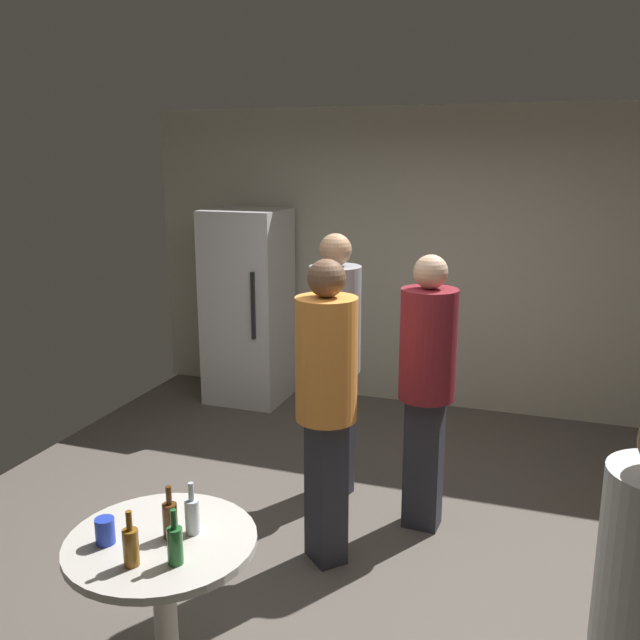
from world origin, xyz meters
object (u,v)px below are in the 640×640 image
(foreground_table, at_px, (162,561))
(person_in_orange_shirt, at_px, (326,390))
(beer_bottle_amber, at_px, (131,546))
(refrigerator, at_px, (248,306))
(plastic_cup_blue, at_px, (105,531))
(person_in_gray_shirt, at_px, (335,345))
(person_in_maroon_shirt, at_px, (427,372))
(beer_bottle_clear, at_px, (192,515))
(beer_bottle_green, at_px, (175,544))
(beer_bottle_brown, at_px, (170,519))

(foreground_table, xyz_separation_m, person_in_orange_shirt, (0.33, 1.18, 0.40))
(beer_bottle_amber, bearing_deg, refrigerator, 108.34)
(plastic_cup_blue, bearing_deg, person_in_gray_shirt, 81.30)
(person_in_maroon_shirt, distance_m, person_in_gray_shirt, 0.70)
(foreground_table, height_order, plastic_cup_blue, plastic_cup_blue)
(person_in_gray_shirt, height_order, person_in_orange_shirt, person_in_gray_shirt)
(plastic_cup_blue, bearing_deg, beer_bottle_clear, 32.06)
(beer_bottle_amber, distance_m, person_in_orange_shirt, 1.44)
(person_in_orange_shirt, bearing_deg, foreground_table, 27.46)
(foreground_table, height_order, person_in_maroon_shirt, person_in_maroon_shirt)
(plastic_cup_blue, xyz_separation_m, person_in_maroon_shirt, (0.97, 1.84, 0.22))
(beer_bottle_amber, height_order, person_in_orange_shirt, person_in_orange_shirt)
(foreground_table, relative_size, person_in_gray_shirt, 0.44)
(beer_bottle_green, distance_m, person_in_orange_shirt, 1.34)
(beer_bottle_clear, xyz_separation_m, person_in_maroon_shirt, (0.67, 1.65, 0.19))
(beer_bottle_brown, height_order, plastic_cup_blue, beer_bottle_brown)
(beer_bottle_brown, height_order, person_in_gray_shirt, person_in_gray_shirt)
(person_in_gray_shirt, bearing_deg, beer_bottle_amber, 11.42)
(beer_bottle_green, bearing_deg, beer_bottle_clear, 102.34)
(beer_bottle_green, xyz_separation_m, person_in_orange_shirt, (0.18, 1.32, 0.21))
(beer_bottle_amber, relative_size, person_in_maroon_shirt, 0.13)
(beer_bottle_brown, xyz_separation_m, plastic_cup_blue, (-0.23, -0.13, -0.03))
(person_in_maroon_shirt, bearing_deg, beer_bottle_clear, -18.90)
(person_in_maroon_shirt, distance_m, person_in_orange_shirt, 0.72)
(refrigerator, bearing_deg, beer_bottle_amber, -71.66)
(beer_bottle_amber, bearing_deg, person_in_orange_shirt, 76.50)
(refrigerator, height_order, person_in_gray_shirt, same)
(foreground_table, height_order, person_in_gray_shirt, person_in_gray_shirt)
(foreground_table, xyz_separation_m, beer_bottle_brown, (0.03, 0.03, 0.19))
(refrigerator, relative_size, beer_bottle_brown, 7.83)
(beer_bottle_brown, relative_size, person_in_maroon_shirt, 0.13)
(foreground_table, height_order, beer_bottle_green, beer_bottle_green)
(beer_bottle_brown, height_order, person_in_orange_shirt, person_in_orange_shirt)
(beer_bottle_green, relative_size, person_in_orange_shirt, 0.13)
(person_in_maroon_shirt, bearing_deg, beer_bottle_green, -15.20)
(beer_bottle_brown, bearing_deg, foreground_table, -141.55)
(beer_bottle_green, height_order, person_in_maroon_shirt, person_in_maroon_shirt)
(plastic_cup_blue, bearing_deg, beer_bottle_amber, -27.07)
(beer_bottle_green, bearing_deg, person_in_maroon_shirt, 71.49)
(beer_bottle_brown, xyz_separation_m, person_in_gray_shirt, (0.09, 1.94, 0.24))
(refrigerator, relative_size, person_in_maroon_shirt, 1.04)
(refrigerator, distance_m, person_in_orange_shirt, 2.82)
(person_in_maroon_shirt, bearing_deg, person_in_gray_shirt, -106.01)
(beer_bottle_green, height_order, beer_bottle_clear, same)
(refrigerator, xyz_separation_m, person_in_maroon_shirt, (2.02, -1.79, 0.11))
(refrigerator, xyz_separation_m, plastic_cup_blue, (1.04, -3.63, -0.11))
(beer_bottle_brown, height_order, beer_bottle_clear, same)
(beer_bottle_amber, xyz_separation_m, person_in_orange_shirt, (0.33, 1.38, 0.21))
(person_in_maroon_shirt, height_order, person_in_orange_shirt, person_in_orange_shirt)
(beer_bottle_amber, xyz_separation_m, beer_bottle_green, (0.16, 0.07, 0.00))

